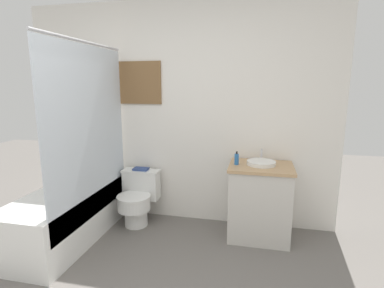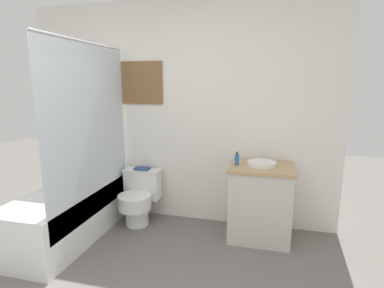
# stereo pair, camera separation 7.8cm
# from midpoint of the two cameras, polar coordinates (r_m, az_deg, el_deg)

# --- Properties ---
(wall_back) EXTENTS (3.57, 0.07, 2.50)m
(wall_back) POSITION_cam_midpoint_polar(r_m,az_deg,el_deg) (3.47, -2.00, 5.78)
(wall_back) COLOR white
(wall_back) RESTS_ON ground_plane
(shower_area) EXTENTS (0.63, 1.48, 1.98)m
(shower_area) POSITION_cam_midpoint_polar(r_m,az_deg,el_deg) (3.43, -21.43, -11.44)
(shower_area) COLOR white
(shower_area) RESTS_ON ground_plane
(toilet) EXTENTS (0.44, 0.51, 0.60)m
(toilet) POSITION_cam_midpoint_polar(r_m,az_deg,el_deg) (3.56, -9.49, -9.97)
(toilet) COLOR white
(toilet) RESTS_ON ground_plane
(vanity) EXTENTS (0.64, 0.53, 0.78)m
(vanity) POSITION_cam_midpoint_polar(r_m,az_deg,el_deg) (3.24, 13.50, -10.70)
(vanity) COLOR beige
(vanity) RESTS_ON ground_plane
(sink) EXTENTS (0.29, 0.33, 0.13)m
(sink) POSITION_cam_midpoint_polar(r_m,az_deg,el_deg) (3.13, 13.85, -3.59)
(sink) COLOR white
(sink) RESTS_ON vanity
(soap_bottle) EXTENTS (0.04, 0.04, 0.14)m
(soap_bottle) POSITION_cam_midpoint_polar(r_m,az_deg,el_deg) (3.09, 9.26, -2.89)
(soap_bottle) COLOR #2D6BB2
(soap_bottle) RESTS_ON vanity
(book_on_tank) EXTENTS (0.17, 0.11, 0.02)m
(book_on_tank) POSITION_cam_midpoint_polar(r_m,az_deg,el_deg) (3.57, -8.85, -4.65)
(book_on_tank) COLOR #33477F
(book_on_tank) RESTS_ON toilet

